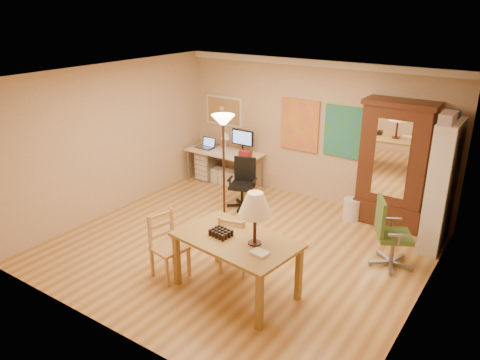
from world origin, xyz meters
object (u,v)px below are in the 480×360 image
Objects in this scene: office_chair_green at (390,248)px; bookshelf at (441,187)px; dining_table at (243,230)px; armoire at (394,172)px; office_chair_black at (243,194)px; computer_desk at (227,164)px.

bookshelf is at bearing 67.81° from office_chair_green.
armoire reaches higher than dining_table.
dining_table is 2.39m from office_chair_green.
office_chair_black is 3.02m from office_chair_green.
dining_table reaches higher than computer_desk.
office_chair_green reaches higher than office_chair_black.
armoire is at bearing 73.84° from dining_table.
office_chair_black is at bearing 123.88° from dining_table.
dining_table is 1.80× the size of office_chair_black.
computer_desk is 4.14m from office_chair_green.
office_chair_green is 0.52× the size of bookshelf.
bookshelf reaches higher than office_chair_green.
bookshelf is (3.37, 0.44, 0.77)m from office_chair_black.
office_chair_green is (3.91, -1.34, -0.16)m from computer_desk.
office_chair_black is (0.94, -0.80, -0.19)m from computer_desk.
armoire is (0.94, 3.23, -0.00)m from dining_table.
office_chair_black is at bearing -160.72° from armoire.
computer_desk reaches higher than office_chair_black.
dining_table is at bearing -51.39° from computer_desk.
dining_table reaches higher than office_chair_green.
bookshelf is at bearing 57.30° from dining_table.
bookshelf is at bearing -27.18° from armoire.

